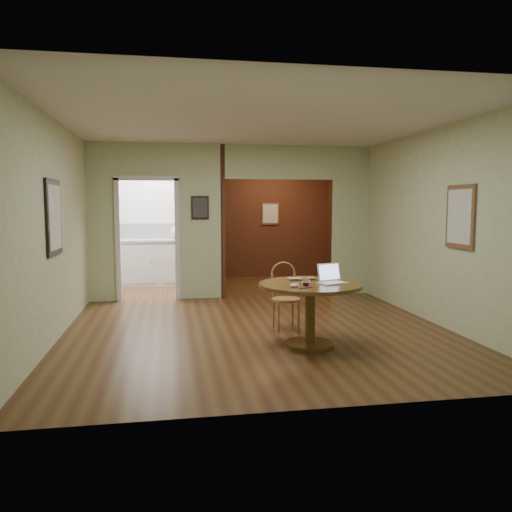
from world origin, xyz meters
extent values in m
plane|color=#442513|center=(0.00, 0.00, 0.00)|extent=(5.00, 5.00, 0.00)
plane|color=silver|center=(0.00, 0.00, 2.70)|extent=(5.00, 5.00, 0.00)
plane|color=beige|center=(0.00, -2.50, 1.35)|extent=(5.00, 0.00, 5.00)
plane|color=beige|center=(-2.50, 0.00, 1.35)|extent=(0.00, 5.00, 5.00)
plane|color=beige|center=(2.50, 0.00, 1.35)|extent=(0.00, 5.00, 5.00)
cube|color=beige|center=(-2.25, 2.50, 1.35)|extent=(0.50, 2.70, 0.04)
cube|color=beige|center=(-0.60, 2.50, 1.35)|extent=(0.80, 2.70, 0.04)
cube|color=beige|center=(2.15, 2.50, 1.35)|extent=(0.70, 2.70, 0.04)
plane|color=silver|center=(-1.35, 4.50, 1.35)|extent=(2.70, 0.00, 2.70)
plane|color=#3F2212|center=(1.15, 5.00, 1.35)|extent=(2.70, 0.00, 2.70)
cube|color=#3F2212|center=(-0.20, 3.75, 1.35)|extent=(0.08, 2.50, 2.70)
cube|color=black|center=(-2.48, 0.00, 1.50)|extent=(0.03, 0.70, 0.90)
cube|color=brown|center=(2.48, -0.50, 1.50)|extent=(0.03, 0.60, 0.80)
cube|color=black|center=(-0.60, 2.48, 1.60)|extent=(0.30, 0.03, 0.40)
cube|color=white|center=(1.15, 4.98, 1.45)|extent=(0.40, 0.03, 0.50)
cube|color=white|center=(-1.35, 4.49, 1.10)|extent=(2.00, 0.02, 0.32)
cylinder|color=brown|center=(0.47, -0.75, 0.02)|extent=(0.56, 0.56, 0.05)
cylinder|color=brown|center=(0.47, -0.75, 0.37)|extent=(0.12, 0.12, 0.65)
cylinder|color=brown|center=(0.47, -0.75, 0.73)|extent=(1.19, 1.19, 0.04)
cylinder|color=brown|center=(0.38, 0.09, 0.40)|extent=(0.39, 0.39, 0.03)
cylinder|color=brown|center=(0.25, -0.05, 0.20)|extent=(0.03, 0.03, 0.40)
cylinder|color=brown|center=(0.52, -0.04, 0.20)|extent=(0.03, 0.03, 0.40)
cylinder|color=brown|center=(0.24, 0.22, 0.20)|extent=(0.03, 0.03, 0.40)
cylinder|color=brown|center=(0.51, 0.23, 0.20)|extent=(0.03, 0.03, 0.40)
cylinder|color=brown|center=(0.22, 0.22, 0.57)|extent=(0.02, 0.02, 0.32)
cylinder|color=brown|center=(0.52, 0.23, 0.57)|extent=(0.02, 0.02, 0.32)
torus|color=brown|center=(0.37, 0.23, 0.72)|extent=(0.35, 0.04, 0.35)
cube|color=white|center=(0.71, -0.82, 0.75)|extent=(0.37, 0.31, 0.02)
cube|color=silver|center=(0.71, -0.84, 0.76)|extent=(0.29, 0.20, 0.00)
cube|color=white|center=(0.71, -0.68, 0.86)|extent=(0.32, 0.16, 0.21)
cube|color=#8A99B0|center=(0.71, -0.69, 0.86)|extent=(0.27, 0.13, 0.17)
imported|color=silver|center=(0.44, -0.51, 0.76)|extent=(0.36, 0.25, 0.03)
ellipsoid|color=white|center=(0.21, -1.00, 0.77)|extent=(0.12, 0.08, 0.04)
cylinder|color=#0D0F5E|center=(0.32, -1.08, 0.75)|extent=(0.16, 0.03, 0.01)
cube|color=silver|center=(-1.35, 4.20, 0.45)|extent=(2.00, 0.55, 0.90)
cube|color=beige|center=(-1.35, 4.20, 0.92)|extent=(2.06, 0.60, 0.04)
sphere|color=#B20C0C|center=(-1.50, 3.91, 0.50)|extent=(0.03, 0.03, 0.03)
sphere|color=#B20C0C|center=(-0.50, 3.91, 0.50)|extent=(0.03, 0.03, 0.03)
ellipsoid|color=#CAB094|center=(-0.98, 4.20, 1.08)|extent=(0.33, 0.30, 0.28)
camera|label=1|loc=(-1.12, -6.25, 1.65)|focal=35.00mm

